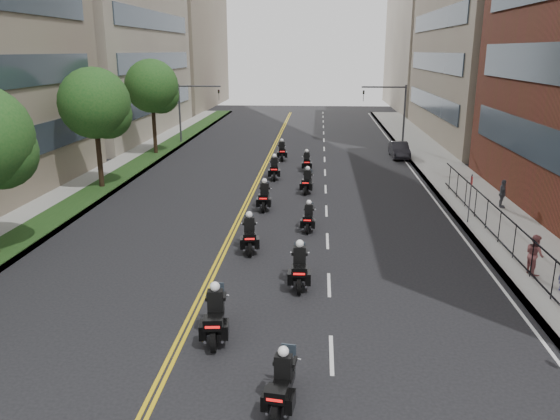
# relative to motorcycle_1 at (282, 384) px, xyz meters

# --- Properties ---
(sidewalk_right) EXTENTS (4.00, 90.00, 0.15)m
(sidewalk_right) POSITION_rel_motorcycle_1_xyz_m (10.08, 22.53, -0.57)
(sidewalk_right) COLOR gray
(sidewalk_right) RESTS_ON ground
(sidewalk_left) EXTENTS (4.00, 90.00, 0.15)m
(sidewalk_left) POSITION_rel_motorcycle_1_xyz_m (-13.92, 22.53, -0.57)
(sidewalk_left) COLOR gray
(sidewalk_left) RESTS_ON ground
(grass_strip) EXTENTS (2.00, 90.00, 0.04)m
(grass_strip) POSITION_rel_motorcycle_1_xyz_m (-13.12, 22.53, -0.47)
(grass_strip) COLOR #163613
(grass_strip) RESTS_ON sidewalk_left
(building_right_far) EXTENTS (15.00, 28.00, 26.00)m
(building_right_far) POSITION_rel_motorcycle_1_xyz_m (19.58, 75.53, 12.36)
(building_right_far) COLOR gray
(building_right_far) RESTS_ON ground
(building_left_far) EXTENTS (16.00, 28.00, 26.00)m
(building_left_far) POSITION_rel_motorcycle_1_xyz_m (-23.92, 75.53, 12.36)
(building_left_far) COLOR #7E6B5C
(building_left_far) RESTS_ON ground
(iron_fence) EXTENTS (0.05, 28.00, 1.50)m
(iron_fence) POSITION_rel_motorcycle_1_xyz_m (9.08, 9.53, 0.26)
(iron_fence) COLOR black
(iron_fence) RESTS_ON sidewalk_right
(street_trees) EXTENTS (4.40, 38.40, 7.98)m
(street_trees) POSITION_rel_motorcycle_1_xyz_m (-12.96, 16.14, 4.49)
(street_trees) COLOR #2F2015
(street_trees) RESTS_ON ground
(traffic_signal_right) EXTENTS (4.09, 0.20, 5.60)m
(traffic_signal_right) POSITION_rel_motorcycle_1_xyz_m (7.62, 39.53, 3.06)
(traffic_signal_right) COLOR #3F3F44
(traffic_signal_right) RESTS_ON ground
(traffic_signal_left) EXTENTS (4.09, 0.20, 5.60)m
(traffic_signal_left) POSITION_rel_motorcycle_1_xyz_m (-11.45, 39.53, 3.06)
(traffic_signal_left) COLOR #3F3F44
(traffic_signal_left) RESTS_ON ground
(motorcycle_1) EXTENTS (0.67, 2.20, 1.63)m
(motorcycle_1) POSITION_rel_motorcycle_1_xyz_m (0.00, 0.00, 0.00)
(motorcycle_1) COLOR black
(motorcycle_1) RESTS_ON ground
(motorcycle_2) EXTENTS (0.69, 2.47, 1.82)m
(motorcycle_2) POSITION_rel_motorcycle_1_xyz_m (-2.29, 3.26, 0.08)
(motorcycle_2) COLOR black
(motorcycle_2) RESTS_ON ground
(motorcycle_3) EXTENTS (0.56, 2.43, 1.79)m
(motorcycle_3) POSITION_rel_motorcycle_1_xyz_m (0.15, 7.39, 0.07)
(motorcycle_3) COLOR black
(motorcycle_3) RESTS_ON ground
(motorcycle_4) EXTENTS (0.74, 2.40, 1.78)m
(motorcycle_4) POSITION_rel_motorcycle_1_xyz_m (-2.21, 11.03, 0.06)
(motorcycle_4) COLOR black
(motorcycle_4) RESTS_ON ground
(motorcycle_5) EXTENTS (0.50, 2.06, 1.52)m
(motorcycle_5) POSITION_rel_motorcycle_1_xyz_m (0.35, 14.13, -0.04)
(motorcycle_5) COLOR black
(motorcycle_5) RESTS_ON ground
(motorcycle_6) EXTENTS (0.55, 2.36, 1.74)m
(motorcycle_6) POSITION_rel_motorcycle_1_xyz_m (-2.20, 17.69, 0.04)
(motorcycle_6) COLOR black
(motorcycle_6) RESTS_ON ground
(motorcycle_7) EXTENTS (0.63, 2.25, 1.66)m
(motorcycle_7) POSITION_rel_motorcycle_1_xyz_m (0.12, 21.60, 0.01)
(motorcycle_7) COLOR black
(motorcycle_7) RESTS_ON ground
(motorcycle_8) EXTENTS (0.60, 2.37, 1.75)m
(motorcycle_8) POSITION_rel_motorcycle_1_xyz_m (-2.26, 25.21, 0.05)
(motorcycle_8) COLOR black
(motorcycle_8) RESTS_ON ground
(motorcycle_9) EXTENTS (0.52, 2.16, 1.59)m
(motorcycle_9) POSITION_rel_motorcycle_1_xyz_m (-0.09, 28.11, -0.01)
(motorcycle_9) COLOR black
(motorcycle_9) RESTS_ON ground
(motorcycle_10) EXTENTS (0.67, 2.35, 1.74)m
(motorcycle_10) POSITION_rel_motorcycle_1_xyz_m (-2.20, 32.08, 0.04)
(motorcycle_10) COLOR black
(motorcycle_10) RESTS_ON ground
(parked_sedan) EXTENTS (1.41, 3.93, 1.29)m
(parked_sedan) POSITION_rel_motorcycle_1_xyz_m (7.48, 33.80, 0.00)
(parked_sedan) COLOR black
(parked_sedan) RESTS_ON ground
(pedestrian_b) EXTENTS (0.77, 0.90, 1.61)m
(pedestrian_b) POSITION_rel_motorcycle_1_xyz_m (9.28, 8.86, 0.31)
(pedestrian_b) COLOR #8B4B4C
(pedestrian_b) RESTS_ON sidewalk_right
(pedestrian_c) EXTENTS (0.48, 0.97, 1.60)m
(pedestrian_c) POSITION_rel_motorcycle_1_xyz_m (11.04, 18.41, 0.31)
(pedestrian_c) COLOR #46474F
(pedestrian_c) RESTS_ON sidewalk_right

